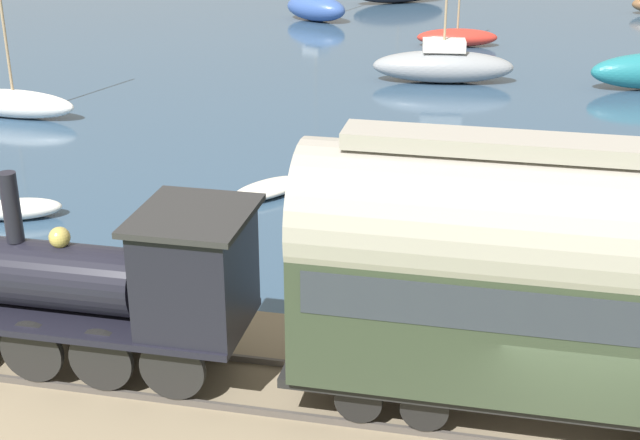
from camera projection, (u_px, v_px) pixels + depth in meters
harbor_water at (539, 10)px, 53.00m from camera, size 80.00×80.00×0.01m
rail_embankment at (572, 439)px, 14.24m from camera, size 5.22×56.00×0.63m
steam_locomotive at (134, 281)px, 14.85m from camera, size 2.09×5.12×3.45m
passenger_coach at (562, 274)px, 13.20m from camera, size 2.35×8.27×4.60m
sailboat_red at (457, 37)px, 43.20m from camera, size 2.07×4.10×5.46m
sailboat_blue at (316, 7)px, 49.36m from camera, size 3.27×4.24×9.28m
sailboat_white at (14, 102)px, 31.80m from camera, size 1.26×4.71×7.43m
sailboat_gray at (443, 65)px, 36.50m from camera, size 2.43×5.92×5.91m
rowboat_near_shore at (18, 209)px, 23.24m from camera, size 1.63×2.40×0.52m
rowboat_mid_harbor at (269, 189)px, 24.83m from camera, size 2.64×2.27×0.37m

